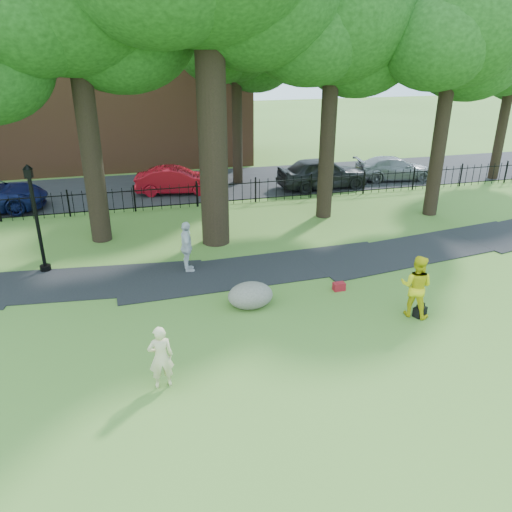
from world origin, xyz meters
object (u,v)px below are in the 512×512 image
object	(u,v)px
man	(416,286)
red_sedan	(176,180)
woman	(161,357)
boulder	(250,294)
lamppost	(37,221)

from	to	relation	value
man	red_sedan	world-z (taller)	man
woman	boulder	size ratio (longest dim) A/B	1.15
red_sedan	woman	bearing A→B (deg)	-178.04
woman	boulder	xyz separation A→B (m)	(2.97, 3.28, -0.40)
woman	lamppost	xyz separation A→B (m)	(-3.45, 7.64, 1.08)
woman	lamppost	distance (m)	8.45
woman	man	xyz separation A→B (m)	(7.51, 1.48, 0.15)
lamppost	boulder	bearing A→B (deg)	-26.26
woman	lamppost	world-z (taller)	lamppost
boulder	lamppost	world-z (taller)	lamppost
woman	lamppost	size ratio (longest dim) A/B	0.42
woman	man	distance (m)	7.65
boulder	red_sedan	world-z (taller)	red_sedan
woman	man	bearing A→B (deg)	-172.16
man	boulder	size ratio (longest dim) A/B	1.36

